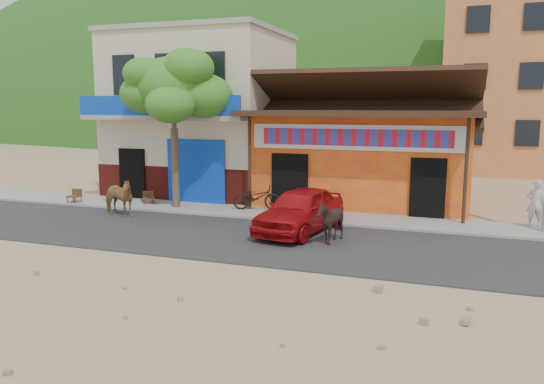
{
  "coord_description": "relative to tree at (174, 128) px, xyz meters",
  "views": [
    {
      "loc": [
        5.46,
        -11.9,
        4.01
      ],
      "look_at": [
        0.27,
        3.0,
        1.4
      ],
      "focal_mm": 35.0,
      "sensor_mm": 36.0,
      "label": 1
    }
  ],
  "objects": [
    {
      "name": "cafe_chair_right",
      "position": [
        -1.4,
        0.28,
        -2.55
      ],
      "size": [
        0.59,
        0.59,
        0.9
      ],
      "primitive_type": null,
      "rotation": [
        0.0,
        0.0,
        0.69
      ],
      "color": "#492B18",
      "rests_on": "sidewalk"
    },
    {
      "name": "dance_club",
      "position": [
        6.6,
        4.2,
        -1.32
      ],
      "size": [
        8.0,
        6.0,
        3.6
      ],
      "primitive_type": "cube",
      "color": "orange",
      "rests_on": "ground"
    },
    {
      "name": "road",
      "position": [
        4.6,
        -3.3,
        -3.1
      ],
      "size": [
        60.0,
        5.0,
        0.04
      ],
      "primitive_type": "cube",
      "color": "#28282B",
      "rests_on": "ground"
    },
    {
      "name": "red_car",
      "position": [
        5.52,
        -1.98,
        -2.38
      ],
      "size": [
        2.31,
        4.32,
        1.4
      ],
      "primitive_type": "imported",
      "rotation": [
        0.0,
        0.0,
        -0.16
      ],
      "color": "#A50B11",
      "rests_on": "road"
    },
    {
      "name": "cow_tan",
      "position": [
        -1.35,
        -1.85,
        -2.39
      ],
      "size": [
        1.77,
        1.13,
        1.39
      ],
      "primitive_type": "imported",
      "rotation": [
        0.0,
        0.0,
        1.32
      ],
      "color": "olive",
      "rests_on": "road"
    },
    {
      "name": "sidewalk",
      "position": [
        4.6,
        0.2,
        -3.06
      ],
      "size": [
        60.0,
        2.0,
        0.12
      ],
      "primitive_type": "cube",
      "color": "gray",
      "rests_on": "ground"
    },
    {
      "name": "tree",
      "position": [
        0.0,
        0.0,
        0.0
      ],
      "size": [
        3.0,
        3.0,
        6.0
      ],
      "primitive_type": null,
      "color": "#2D721E",
      "rests_on": "sidewalk"
    },
    {
      "name": "apartment_front",
      "position": [
        13.6,
        18.2,
        2.88
      ],
      "size": [
        9.0,
        9.0,
        12.0
      ],
      "primitive_type": "cube",
      "color": "#CC723F",
      "rests_on": "ground"
    },
    {
      "name": "cafe_building",
      "position": [
        -0.9,
        4.2,
        0.38
      ],
      "size": [
        7.0,
        6.0,
        7.0
      ],
      "primitive_type": "cube",
      "color": "beige",
      "rests_on": "ground"
    },
    {
      "name": "hillside",
      "position": [
        4.6,
        64.2,
        8.88
      ],
      "size": [
        100.0,
        40.0,
        24.0
      ],
      "primitive_type": "ellipsoid",
      "color": "#194C14",
      "rests_on": "ground"
    },
    {
      "name": "scooter",
      "position": [
        3.1,
        0.55,
        -2.54
      ],
      "size": [
        1.87,
        1.18,
        0.93
      ],
      "primitive_type": "imported",
      "rotation": [
        0.0,
        0.0,
        1.92
      ],
      "color": "black",
      "rests_on": "sidewalk"
    },
    {
      "name": "cow_dark",
      "position": [
        6.74,
        -3.06,
        -2.44
      ],
      "size": [
        1.54,
        1.5,
        1.27
      ],
      "primitive_type": "imported",
      "rotation": [
        0.0,
        0.0,
        -0.97
      ],
      "color": "black",
      "rests_on": "road"
    },
    {
      "name": "ground",
      "position": [
        4.6,
        -5.8,
        -3.12
      ],
      "size": [
        120.0,
        120.0,
        0.0
      ],
      "primitive_type": "plane",
      "color": "#9E825B",
      "rests_on": "ground"
    },
    {
      "name": "cafe_chair_left",
      "position": [
        -4.37,
        -0.5,
        -2.51
      ],
      "size": [
        0.48,
        0.48,
        0.99
      ],
      "primitive_type": null,
      "rotation": [
        0.0,
        0.0,
        0.05
      ],
      "color": "#4B3519",
      "rests_on": "sidewalk"
    },
    {
      "name": "pedestrian",
      "position": [
        12.55,
        0.82,
        -2.24
      ],
      "size": [
        0.58,
        0.41,
        1.52
      ],
      "primitive_type": "imported",
      "rotation": [
        0.0,
        0.0,
        3.22
      ],
      "color": "silver",
      "rests_on": "sidewalk"
    }
  ]
}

